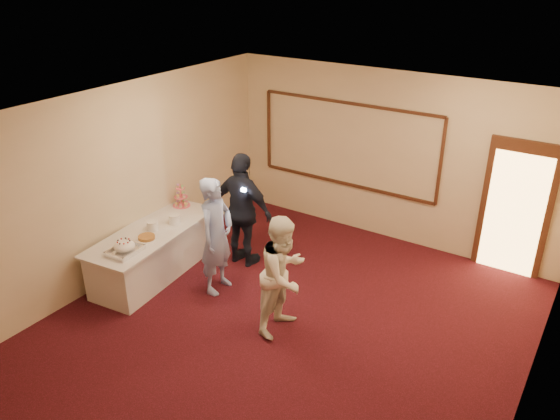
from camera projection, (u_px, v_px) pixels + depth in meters
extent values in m
plane|color=black|center=(279.00, 335.00, 7.40)|extent=(7.00, 7.00, 0.00)
cube|color=beige|center=(389.00, 158.00, 9.42)|extent=(6.00, 0.04, 3.00)
cube|color=beige|center=(24.00, 419.00, 4.11)|extent=(6.00, 0.04, 3.00)
cube|color=beige|center=(113.00, 186.00, 8.25)|extent=(0.04, 7.00, 3.00)
cube|color=beige|center=(537.00, 316.00, 5.28)|extent=(0.04, 7.00, 3.00)
cube|color=white|center=(278.00, 119.00, 6.13)|extent=(6.00, 7.00, 0.04)
cube|color=#371A10|center=(345.00, 183.00, 10.07)|extent=(3.40, 0.04, 0.05)
cube|color=#371A10|center=(350.00, 103.00, 9.43)|extent=(3.40, 0.04, 0.05)
cube|color=#371A10|center=(269.00, 130.00, 10.59)|extent=(0.05, 0.04, 1.50)
cube|color=#371A10|center=(441.00, 163.00, 8.91)|extent=(0.05, 0.04, 1.50)
cube|color=#371A10|center=(515.00, 208.00, 8.49)|extent=(1.05, 0.06, 2.20)
cube|color=#FFBF66|center=(514.00, 215.00, 8.51)|extent=(0.85, 0.02, 2.00)
cube|color=silver|center=(155.00, 252.00, 8.70)|extent=(1.04, 2.31, 0.74)
cube|color=silver|center=(152.00, 231.00, 8.54)|extent=(1.16, 2.44, 0.03)
cube|color=silver|center=(125.00, 251.00, 7.88)|extent=(0.40, 0.50, 0.04)
ellipsoid|color=white|center=(124.00, 246.00, 7.84)|extent=(0.31, 0.31, 0.14)
cube|color=silver|center=(137.00, 248.00, 7.92)|extent=(0.19, 0.30, 0.01)
cylinder|color=#EE6075|center=(181.00, 195.00, 9.28)|extent=(0.02, 0.02, 0.40)
cylinder|color=#EE6075|center=(182.00, 205.00, 9.36)|extent=(0.30, 0.30, 0.01)
cylinder|color=#EE6075|center=(181.00, 197.00, 9.29)|extent=(0.23, 0.23, 0.01)
cylinder|color=#EE6075|center=(180.00, 188.00, 9.23)|extent=(0.16, 0.16, 0.01)
cylinder|color=white|center=(153.00, 226.00, 8.51)|extent=(0.17, 0.17, 0.14)
cylinder|color=white|center=(152.00, 222.00, 8.47)|extent=(0.18, 0.18, 0.01)
cylinder|color=white|center=(175.00, 219.00, 8.71)|extent=(0.18, 0.18, 0.15)
cylinder|color=white|center=(174.00, 215.00, 8.68)|extent=(0.19, 0.19, 0.01)
cylinder|color=white|center=(147.00, 239.00, 8.25)|extent=(0.30, 0.30, 0.01)
cylinder|color=brown|center=(147.00, 237.00, 8.24)|extent=(0.25, 0.25, 0.05)
imported|color=#8DA6E6|center=(216.00, 236.00, 8.05)|extent=(0.49, 0.70, 1.82)
imported|color=white|center=(284.00, 275.00, 7.21)|extent=(0.68, 0.85, 1.68)
imported|color=black|center=(243.00, 210.00, 8.75)|extent=(1.14, 0.52, 1.92)
cube|color=white|center=(244.00, 190.00, 8.34)|extent=(0.08, 0.06, 0.05)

